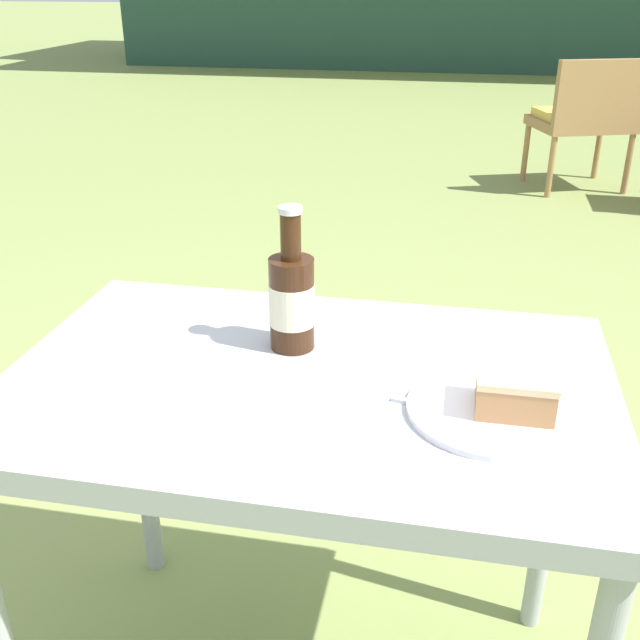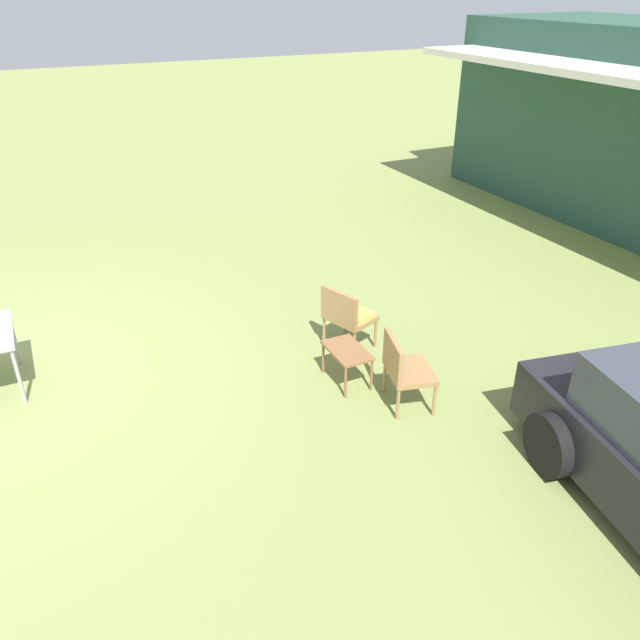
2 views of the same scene
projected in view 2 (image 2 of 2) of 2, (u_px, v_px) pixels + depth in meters
The scene contains 3 objects.
wicker_chair_cushioned at pixel (347, 314), 7.46m from camera, with size 0.67×0.61×0.80m.
wicker_chair_plain at pixel (404, 367), 6.43m from camera, with size 0.65×0.58×0.80m.
garden_side_table at pixel (347, 353), 6.86m from camera, with size 0.60×0.37×0.42m.
Camera 2 is at (6.68, 0.75, 3.98)m, focal length 35.00 mm.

